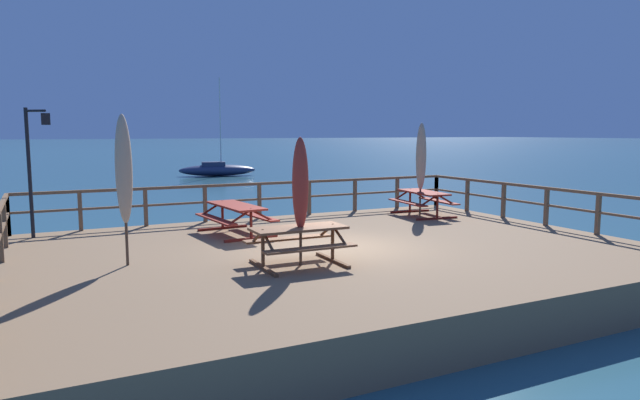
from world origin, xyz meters
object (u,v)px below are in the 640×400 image
object	(u,v)px
patio_umbrella_short_mid	(124,170)
lamp_post_hooked	(35,153)
picnic_table_front_right	(299,237)
patio_umbrella_tall_front	(300,184)
patio_umbrella_tall_mid_left	(421,157)
sailboat_distant	(217,169)
picnic_table_mid_centre	(423,198)
picnic_table_back_left	(236,212)

from	to	relation	value
patio_umbrella_short_mid	lamp_post_hooked	xyz separation A→B (m)	(-1.54, 3.97, 0.23)
picnic_table_front_right	patio_umbrella_tall_front	bearing A→B (deg)	2.83
patio_umbrella_tall_front	patio_umbrella_tall_mid_left	bearing A→B (deg)	35.50
patio_umbrella_tall_front	patio_umbrella_short_mid	distance (m)	3.42
patio_umbrella_tall_mid_left	lamp_post_hooked	xyz separation A→B (m)	(-10.72, 1.11, 0.27)
sailboat_distant	patio_umbrella_tall_mid_left	bearing A→B (deg)	-93.82
picnic_table_front_right	patio_umbrella_short_mid	bearing A→B (deg)	153.45
picnic_table_front_right	picnic_table_mid_centre	bearing A→B (deg)	34.65
picnic_table_back_left	patio_umbrella_tall_front	distance (m)	3.96
patio_umbrella_short_mid	sailboat_distant	xyz separation A→B (m)	(11.14, 32.17, -2.22)
picnic_table_back_left	patio_umbrella_short_mid	size ratio (longest dim) A/B	0.78
picnic_table_mid_centre	lamp_post_hooked	size ratio (longest dim) A/B	0.66
patio_umbrella_tall_front	sailboat_distant	distance (m)	34.69
picnic_table_back_left	picnic_table_mid_centre	world-z (taller)	same
picnic_table_back_left	patio_umbrella_tall_mid_left	xyz separation A→B (m)	(6.20, 0.55, 1.28)
lamp_post_hooked	patio_umbrella_tall_front	bearing A→B (deg)	-49.97
picnic_table_front_right	lamp_post_hooked	xyz separation A→B (m)	(-4.56, 5.48, 1.56)
patio_umbrella_short_mid	patio_umbrella_tall_mid_left	size ratio (longest dim) A/B	1.02
patio_umbrella_tall_front	patio_umbrella_short_mid	bearing A→B (deg)	153.78
patio_umbrella_tall_mid_left	lamp_post_hooked	bearing A→B (deg)	174.11
patio_umbrella_tall_front	patio_umbrella_short_mid	size ratio (longest dim) A/B	0.85
picnic_table_front_right	patio_umbrella_tall_front	xyz separation A→B (m)	(0.04, 0.00, 1.04)
lamp_post_hooked	sailboat_distant	size ratio (longest dim) A/B	0.41
patio_umbrella_short_mid	picnic_table_front_right	bearing A→B (deg)	-26.55
patio_umbrella_tall_front	sailboat_distant	xyz separation A→B (m)	(8.08, 33.68, -1.94)
picnic_table_front_right	patio_umbrella_short_mid	size ratio (longest dim) A/B	0.63
picnic_table_front_right	lamp_post_hooked	size ratio (longest dim) A/B	0.58
picnic_table_mid_centre	sailboat_distant	xyz separation A→B (m)	(1.89, 29.37, -0.90)
picnic_table_front_right	patio_umbrella_short_mid	world-z (taller)	patio_umbrella_short_mid
picnic_table_mid_centre	patio_umbrella_short_mid	bearing A→B (deg)	-163.18
patio_umbrella_short_mid	patio_umbrella_tall_mid_left	world-z (taller)	patio_umbrella_short_mid
picnic_table_back_left	patio_umbrella_tall_mid_left	world-z (taller)	patio_umbrella_tall_mid_left
sailboat_distant	patio_umbrella_short_mid	bearing A→B (deg)	-109.10
lamp_post_hooked	picnic_table_front_right	bearing A→B (deg)	-50.23
picnic_table_mid_centre	picnic_table_back_left	bearing A→B (deg)	-175.55
picnic_table_back_left	patio_umbrella_tall_mid_left	distance (m)	6.35
picnic_table_front_right	patio_umbrella_tall_mid_left	distance (m)	7.66
patio_umbrella_short_mid	patio_umbrella_tall_mid_left	distance (m)	9.62
picnic_table_back_left	lamp_post_hooked	world-z (taller)	lamp_post_hooked
picnic_table_mid_centre	sailboat_distant	size ratio (longest dim) A/B	0.27
patio_umbrella_tall_front	picnic_table_front_right	bearing A→B (deg)	-177.17
picnic_table_back_left	sailboat_distant	size ratio (longest dim) A/B	0.30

